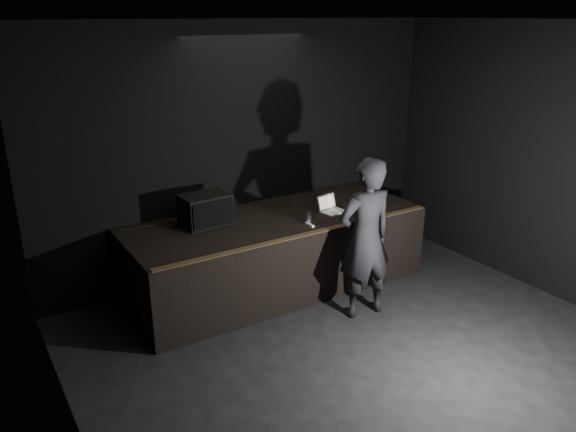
# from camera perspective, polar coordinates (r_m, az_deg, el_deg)

# --- Properties ---
(ground) EXTENTS (7.00, 7.00, 0.00)m
(ground) POSITION_cam_1_polar(r_m,az_deg,el_deg) (6.03, 12.86, -16.91)
(ground) COLOR black
(ground) RESTS_ON ground
(room_walls) EXTENTS (6.10, 7.10, 3.52)m
(room_walls) POSITION_cam_1_polar(r_m,az_deg,el_deg) (5.10, 14.59, 1.66)
(room_walls) COLOR black
(room_walls) RESTS_ON ground
(stage_riser) EXTENTS (4.00, 1.50, 1.00)m
(stage_riser) POSITION_cam_1_polar(r_m,az_deg,el_deg) (7.65, -1.24, -3.71)
(stage_riser) COLOR black
(stage_riser) RESTS_ON ground
(riser_lip) EXTENTS (3.92, 0.10, 0.01)m
(riser_lip) POSITION_cam_1_polar(r_m,az_deg,el_deg) (6.90, 1.76, -1.86)
(riser_lip) COLOR brown
(riser_lip) RESTS_ON stage_riser
(stage_monitor) EXTENTS (0.63, 0.48, 0.40)m
(stage_monitor) POSITION_cam_1_polar(r_m,az_deg,el_deg) (7.24, -8.38, 0.65)
(stage_monitor) COLOR black
(stage_monitor) RESTS_ON stage_riser
(cable) EXTENTS (0.79, 0.06, 0.02)m
(cable) POSITION_cam_1_polar(r_m,az_deg,el_deg) (7.38, -13.98, -0.95)
(cable) COLOR black
(cable) RESTS_ON stage_riser
(laptop) EXTENTS (0.36, 0.33, 0.22)m
(laptop) POSITION_cam_1_polar(r_m,az_deg,el_deg) (7.71, 4.35, 0.90)
(laptop) COLOR silver
(laptop) RESTS_ON stage_riser
(beer_can) EXTENTS (0.06, 0.06, 0.15)m
(beer_can) POSITION_cam_1_polar(r_m,az_deg,el_deg) (7.24, 2.14, -0.22)
(beer_can) COLOR silver
(beer_can) RESTS_ON stage_riser
(plastic_cup) EXTENTS (0.09, 0.09, 0.11)m
(plastic_cup) POSITION_cam_1_polar(r_m,az_deg,el_deg) (7.79, 0.75, 1.14)
(plastic_cup) COLOR white
(plastic_cup) RESTS_ON stage_riser
(wii_remote) EXTENTS (0.04, 0.16, 0.03)m
(wii_remote) POSITION_cam_1_polar(r_m,az_deg,el_deg) (7.18, 2.21, -0.90)
(wii_remote) COLOR white
(wii_remote) RESTS_ON stage_riser
(person) EXTENTS (0.77, 0.54, 2.01)m
(person) POSITION_cam_1_polar(r_m,az_deg,el_deg) (6.82, 7.84, -2.29)
(person) COLOR black
(person) RESTS_ON ground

